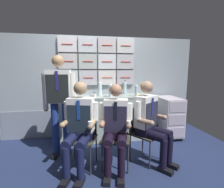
# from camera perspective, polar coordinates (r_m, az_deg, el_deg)

# --- Properties ---
(ground) EXTENTS (4.80, 4.80, 0.04)m
(ground) POSITION_cam_1_polar(r_m,az_deg,el_deg) (2.67, -0.27, -24.83)
(ground) COLOR #202A4D
(galley_bulkhead) EXTENTS (4.20, 0.14, 2.15)m
(galley_bulkhead) POSITION_cam_1_polar(r_m,az_deg,el_deg) (3.61, -4.13, 3.10)
(galley_bulkhead) COLOR #909BA4
(galley_bulkhead) RESTS_ON ground
(galley_counter) EXTENTS (1.91, 0.53, 0.91)m
(galley_counter) POSITION_cam_1_polar(r_m,az_deg,el_deg) (3.47, -1.71, -8.13)
(galley_counter) COLOR #A2B1AB
(galley_counter) RESTS_ON ground
(service_trolley) EXTENTS (0.40, 0.65, 0.86)m
(service_trolley) POSITION_cam_1_polar(r_m,az_deg,el_deg) (3.75, 19.24, -7.23)
(service_trolley) COLOR black
(service_trolley) RESTS_ON ground
(folding_chair_left) EXTENTS (0.50, 0.50, 0.85)m
(folding_chair_left) POSITION_cam_1_polar(r_m,az_deg,el_deg) (2.58, -10.05, -12.70)
(folding_chair_left) COLOR #2D2D33
(folding_chair_left) RESTS_ON ground
(crew_member_left) EXTENTS (0.53, 0.69, 1.28)m
(crew_member_left) POSITION_cam_1_polar(r_m,az_deg,el_deg) (2.37, -11.32, -9.78)
(crew_member_left) COLOR black
(crew_member_left) RESTS_ON ground
(folding_chair_center) EXTENTS (0.48, 0.48, 0.85)m
(folding_chair_center) POSITION_cam_1_polar(r_m,az_deg,el_deg) (2.57, 1.40, -12.67)
(folding_chair_center) COLOR #2D2D33
(folding_chair_center) RESTS_ON ground
(crew_member_center) EXTENTS (0.50, 0.65, 1.25)m
(crew_member_center) POSITION_cam_1_polar(r_m,az_deg,el_deg) (2.36, 1.25, -10.38)
(crew_member_center) COLOR black
(crew_member_center) RESTS_ON ground
(folding_chair_right) EXTENTS (0.56, 0.56, 0.85)m
(folding_chair_right) POSITION_cam_1_polar(r_m,az_deg,el_deg) (2.73, 10.25, -11.45)
(folding_chair_right) COLOR #2D2D33
(folding_chair_right) RESTS_ON ground
(crew_member_right) EXTENTS (0.63, 0.69, 1.28)m
(crew_member_right) POSITION_cam_1_polar(r_m,az_deg,el_deg) (2.60, 13.30, -8.29)
(crew_member_right) COLOR black
(crew_member_right) RESTS_ON ground
(crew_member_standing) EXTENTS (0.53, 0.29, 1.68)m
(crew_member_standing) POSITION_cam_1_polar(r_m,az_deg,el_deg) (2.78, -17.90, -1.25)
(crew_member_standing) COLOR black
(crew_member_standing) RESTS_ON ground
(water_bottle_tall) EXTENTS (0.07, 0.07, 0.30)m
(water_bottle_tall) POSITION_cam_1_polar(r_m,az_deg,el_deg) (3.59, 4.53, 2.19)
(water_bottle_tall) COLOR silver
(water_bottle_tall) RESTS_ON galley_counter
(water_bottle_short) EXTENTS (0.07, 0.07, 0.28)m
(water_bottle_short) POSITION_cam_1_polar(r_m,az_deg,el_deg) (3.20, -0.53, 1.27)
(water_bottle_short) COLOR silver
(water_bottle_short) RESTS_ON galley_counter
(water_bottle_clear) EXTENTS (0.06, 0.06, 0.26)m
(water_bottle_clear) POSITION_cam_1_polar(r_m,az_deg,el_deg) (3.32, 8.54, 1.27)
(water_bottle_clear) COLOR silver
(water_bottle_clear) RESTS_ON galley_counter
(sparkling_bottle_green) EXTENTS (0.08, 0.08, 0.31)m
(sparkling_bottle_green) POSITION_cam_1_polar(r_m,az_deg,el_deg) (3.44, -4.25, 1.97)
(sparkling_bottle_green) COLOR silver
(sparkling_bottle_green) RESTS_ON galley_counter
(paper_cup_blue) EXTENTS (0.08, 0.08, 0.06)m
(paper_cup_blue) POSITION_cam_1_polar(r_m,az_deg,el_deg) (3.34, -12.96, -0.44)
(paper_cup_blue) COLOR white
(paper_cup_blue) RESTS_ON galley_counter
(espresso_cup_small) EXTENTS (0.07, 0.07, 0.07)m
(espresso_cup_small) POSITION_cam_1_polar(r_m,az_deg,el_deg) (3.18, -6.15, -0.57)
(espresso_cup_small) COLOR white
(espresso_cup_small) RESTS_ON galley_counter
(paper_cup_tan) EXTENTS (0.06, 0.06, 0.07)m
(paper_cup_tan) POSITION_cam_1_polar(r_m,az_deg,el_deg) (3.24, -7.05, -0.46)
(paper_cup_tan) COLOR silver
(paper_cup_tan) RESTS_ON galley_counter
(snack_banana) EXTENTS (0.17, 0.10, 0.04)m
(snack_banana) POSITION_cam_1_polar(r_m,az_deg,el_deg) (3.48, 8.85, -0.16)
(snack_banana) COLOR yellow
(snack_banana) RESTS_ON galley_counter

